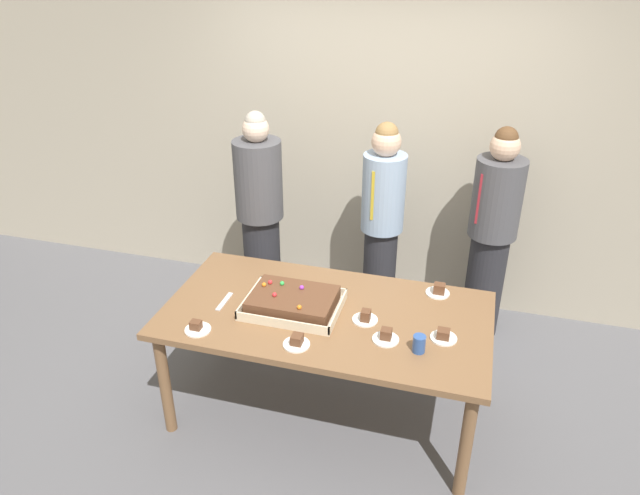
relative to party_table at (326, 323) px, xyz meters
The scene contains 15 objects.
ground_plane 0.69m from the party_table, ahead, with size 12.00×12.00×0.00m, color #5B5B60.
interior_back_panel 1.79m from the party_table, 90.00° to the left, with size 8.00×0.12×3.00m, color #B2A893.
party_table is the anchor object (origin of this frame).
sheet_cake 0.24m from the party_table, behind, with size 0.57×0.43×0.13m.
plated_slice_near_left 0.37m from the party_table, 101.34° to the right, with size 0.15×0.15×0.06m.
plated_slice_near_right 0.74m from the party_table, 31.90° to the left, with size 0.15×0.15×0.07m.
plated_slice_far_left 0.44m from the party_table, 23.59° to the right, with size 0.15×0.15×0.07m.
plated_slice_far_right 0.71m from the party_table, ahead, with size 0.15×0.15×0.06m.
plated_slice_center_front 0.27m from the party_table, ahead, with size 0.15×0.15×0.08m.
plated_slice_center_back 0.77m from the party_table, 150.15° to the right, with size 0.15×0.15×0.06m.
drink_cup_nearest 0.64m from the party_table, 21.06° to the right, with size 0.07×0.07×0.10m, color #2D5199.
cake_server_utensil 0.64m from the party_table, behind, with size 0.03×0.20×0.01m, color silver.
person_serving_front 1.18m from the party_table, 130.38° to the left, with size 0.35×0.35×1.70m.
person_green_shirt_behind 1.10m from the party_table, 83.04° to the left, with size 0.31×0.31×1.64m.
person_striped_tie_right 1.51m from the party_table, 52.26° to the left, with size 0.35×0.35×1.64m.
Camera 1 is at (0.77, -2.83, 2.77)m, focal length 33.11 mm.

